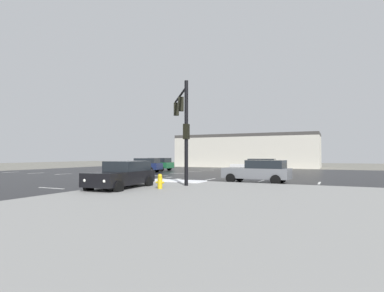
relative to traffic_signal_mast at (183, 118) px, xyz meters
name	(u,v)px	position (x,y,z in m)	size (l,w,h in m)	color
ground_plane	(147,177)	(-6.18, 5.31, -4.29)	(120.00, 120.00, 0.00)	slate
road_asphalt	(147,177)	(-6.18, 5.31, -4.28)	(44.00, 44.00, 0.02)	black
sidewalk_corner	(245,207)	(5.82, -6.69, -4.22)	(18.00, 18.00, 0.14)	gray
snow_strip_curbside	(176,181)	(-1.18, 1.31, -4.12)	(4.00, 1.60, 0.06)	white
lane_markings	(150,179)	(-4.97, 3.93, -4.27)	(36.15, 36.15, 0.01)	silver
traffic_signal_mast	(183,118)	(0.00, 0.00, 0.00)	(3.14, 4.42, 6.25)	black
fire_hydrant	(160,181)	(0.22, -3.20, -3.75)	(0.48, 0.26, 0.79)	gold
strip_building_background	(246,151)	(-4.53, 33.04, -1.62)	(22.98, 8.00, 5.35)	beige
sedan_grey	(259,171)	(4.05, 3.59, -3.44)	(4.63, 2.26, 1.58)	slate
sedan_black	(123,175)	(-1.92, -3.62, -3.44)	(2.26, 4.63, 1.58)	black
sedan_green	(156,164)	(-11.53, 15.68, -3.44)	(4.59, 2.15, 1.58)	#195933
sedan_navy	(143,165)	(-10.86, 11.73, -3.44)	(4.68, 2.45, 1.58)	#141E47
sedan_white	(257,166)	(1.94, 12.21, -3.44)	(4.63, 2.28, 1.58)	white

